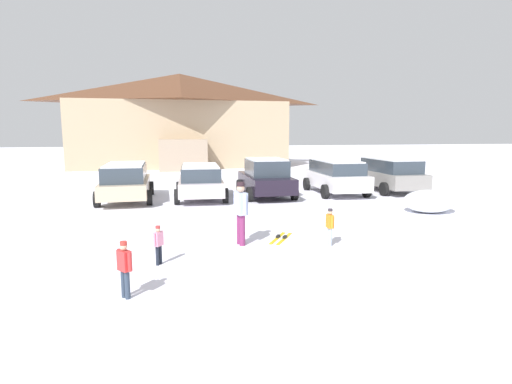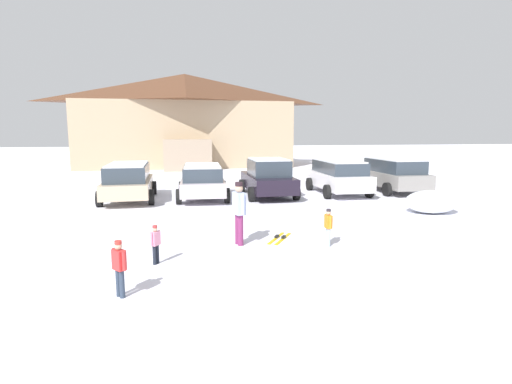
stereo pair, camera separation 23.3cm
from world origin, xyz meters
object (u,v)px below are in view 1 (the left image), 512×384
Objects in this scene: skier_adult_in_blue_parka at (241,210)px; plowed_snow_pile at (429,201)px; parked_beige_suv at (126,181)px; parked_grey_wagon at (390,173)px; ski_lodge at (181,120)px; parked_white_suv at (335,175)px; parked_black_sedan at (266,177)px; skier_child_in_red_jacket at (125,266)px; parked_silver_wagon at (200,180)px; skier_child_in_pink_snowsuit at (158,243)px; skier_child_in_orange_jacket at (330,225)px; pair_of_skis at (281,238)px.

plowed_snow_pile is (7.57, 2.84, -0.53)m from skier_adult_in_blue_parka.
parked_grey_wagon reaches higher than parked_beige_suv.
parked_white_suv is at bearing -69.08° from ski_lodge.
parked_beige_suv is 8.63m from skier_adult_in_blue_parka.
parked_black_sedan is 8.10m from skier_adult_in_blue_parka.
ski_lodge reaches higher than parked_white_suv.
parked_black_sedan is 3.48m from parked_white_suv.
parked_silver_wagon is at bearing 78.85° from skier_child_in_red_jacket.
parked_white_suv is 13.75m from skier_child_in_red_jacket.
ski_lodge is at bearing 86.66° from skier_child_in_red_jacket.
skier_child_in_pink_snowsuit is (-1.55, -8.77, -0.33)m from parked_silver_wagon.
parked_black_sedan is 4.39× the size of skier_child_in_orange_jacket.
parked_black_sedan reaches higher than skier_adult_in_blue_parka.
pair_of_skis is at bearing -76.50° from parked_silver_wagon.
ski_lodge is 25.83m from pair_of_skis.
skier_child_in_pink_snowsuit is (1.64, -8.99, -0.37)m from parked_beige_suv.
parked_white_suv is 9.18m from skier_child_in_orange_jacket.
parked_silver_wagon is 4.00× the size of skier_child_in_red_jacket.
parked_black_sedan is 4.86× the size of skier_child_in_pink_snowsuit.
parked_silver_wagon is at bearing 108.83° from skier_child_in_orange_jacket.
parked_beige_suv is (-2.79, -18.01, -3.13)m from ski_lodge.
parked_beige_suv is 1.10× the size of parked_silver_wagon.
plowed_snow_pile is (11.28, -4.94, -0.46)m from parked_beige_suv.
parked_white_suv reaches higher than plowed_snow_pile.
plowed_snow_pile is at bearing -71.96° from parked_white_suv.
parked_grey_wagon is at bearing 52.09° from skier_child_in_orange_jacket.
skier_adult_in_blue_parka is at bearing -87.95° from ski_lodge.
skier_adult_in_blue_parka is 1.56m from pair_of_skis.
parked_black_sedan is (3.00, 0.15, 0.04)m from parked_silver_wagon.
skier_child_in_red_jacket reaches higher than pair_of_skis.
skier_child_in_orange_jacket is 0.51× the size of plowed_snow_pile.
parked_black_sedan is 10.02m from skier_child_in_pink_snowsuit.
skier_child_in_red_jacket is at bearing -106.71° from skier_child_in_pink_snowsuit.
pair_of_skis is (1.73, -7.20, -0.81)m from parked_silver_wagon.
parked_silver_wagon is at bearing 103.50° from pair_of_skis.
parked_black_sedan is at bearing -177.61° from parked_grey_wagon.
parked_black_sedan reaches higher than plowed_snow_pile.
parked_black_sedan is (6.19, -0.07, -0.00)m from parked_beige_suv.
parked_black_sedan is 11.82m from skier_child_in_red_jacket.
skier_child_in_orange_jacket is at bearing -83.14° from ski_lodge.
plowed_snow_pile is (6.37, 2.48, 0.39)m from pair_of_skis.
parked_white_suv is 2.97m from parked_grey_wagon.
parked_black_sedan reaches higher than skier_child_in_red_jacket.
ski_lodge is 18.25× the size of skier_child_in_orange_jacket.
skier_child_in_pink_snowsuit is 2.44m from skier_adult_in_blue_parka.
plowed_snow_pile is (10.17, 5.80, -0.18)m from skier_child_in_red_jacket.
parked_silver_wagon is 3.01m from parked_black_sedan.
parked_black_sedan reaches higher than skier_child_in_orange_jacket.
skier_child_in_red_jacket is at bearing -101.15° from parked_silver_wagon.
skier_adult_in_blue_parka is (2.60, 2.96, 0.35)m from skier_child_in_red_jacket.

